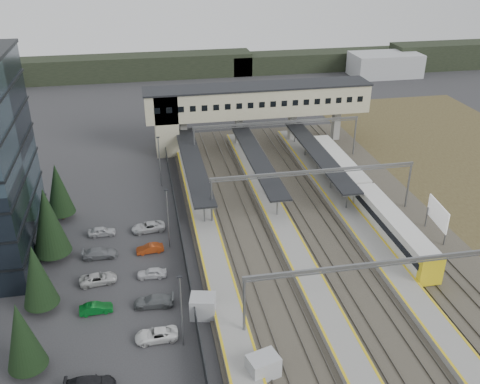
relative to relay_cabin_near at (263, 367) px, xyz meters
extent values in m
plane|color=#2B2B2D|center=(1.34, 13.41, -1.13)|extent=(220.00, 220.00, 0.00)
cylinder|color=black|center=(-20.66, 4.41, -0.53)|extent=(0.44, 0.44, 1.20)
cone|color=black|center=(-20.66, 4.41, 3.27)|extent=(3.54, 3.54, 6.80)
cylinder|color=black|center=(-20.66, 13.41, -0.53)|extent=(0.44, 0.44, 1.20)
cone|color=black|center=(-20.66, 13.41, 3.37)|extent=(3.64, 3.64, 7.00)
cylinder|color=black|center=(-20.66, 23.41, -0.53)|extent=(0.44, 0.44, 1.20)
cone|color=black|center=(-20.66, 23.41, 4.12)|extent=(4.42, 4.42, 8.50)
cylinder|color=black|center=(-20.66, 33.41, -0.53)|extent=(0.44, 0.44, 1.20)
cone|color=black|center=(-20.66, 33.41, 3.47)|extent=(3.74, 3.74, 7.20)
imported|color=black|center=(-15.16, 1.31, -0.50)|extent=(4.46, 1.93, 1.28)
imported|color=#085419|center=(-15.16, 11.91, -0.57)|extent=(3.49, 1.40, 1.13)
imported|color=#B8B8B8|center=(-15.16, 17.21, -0.55)|extent=(4.35, 2.34, 1.16)
imported|color=slate|center=(-15.16, 22.51, -0.52)|extent=(4.27, 1.76, 1.24)
imported|color=#B1B3B7|center=(-15.16, 27.81, -0.53)|extent=(3.54, 1.44, 1.20)
imported|color=white|center=(-9.16, 6.61, -0.55)|extent=(4.24, 2.02, 1.17)
imported|color=#5C6063|center=(-9.16, 11.91, -0.51)|extent=(4.45, 2.11, 1.25)
imported|color=silver|center=(-9.16, 17.21, -0.56)|extent=(3.49, 1.64, 1.15)
imported|color=#9C3813|center=(-9.16, 22.51, -0.58)|extent=(3.44, 1.44, 1.11)
imported|color=silver|center=(-9.16, 27.81, -0.53)|extent=(4.56, 2.43, 1.22)
cylinder|color=slate|center=(-6.66, 5.41, 2.87)|extent=(0.16, 0.16, 8.00)
cube|color=black|center=(-6.66, 5.41, 6.87)|extent=(0.50, 0.25, 0.15)
cylinder|color=slate|center=(-6.66, 23.41, 2.87)|extent=(0.16, 0.16, 8.00)
cube|color=black|center=(-6.66, 23.41, 6.87)|extent=(0.50, 0.25, 0.15)
cylinder|color=slate|center=(-6.66, 41.41, 2.87)|extent=(0.16, 0.16, 8.00)
cube|color=black|center=(-6.66, 41.41, 6.87)|extent=(0.50, 0.25, 0.15)
cube|color=#26282B|center=(-5.16, 18.41, -0.13)|extent=(0.08, 90.00, 2.00)
cube|color=#A1A3A7|center=(0.00, 0.00, 0.00)|extent=(3.16, 2.66, 2.27)
cube|color=#A1A3A7|center=(-4.20, 9.35, 0.05)|extent=(3.01, 2.68, 2.37)
cube|color=#38342C|center=(13.34, 18.41, -1.03)|extent=(34.00, 90.00, 0.20)
cube|color=#59544C|center=(0.62, 18.41, -0.85)|extent=(0.08, 90.00, 0.14)
cube|color=#59544C|center=(2.06, 18.41, -0.85)|extent=(0.08, 90.00, 0.14)
cube|color=#59544C|center=(4.62, 18.41, -0.85)|extent=(0.08, 90.00, 0.14)
cube|color=#59544C|center=(6.06, 18.41, -0.85)|extent=(0.08, 90.00, 0.14)
cube|color=#59544C|center=(10.62, 18.41, -0.85)|extent=(0.08, 90.00, 0.14)
cube|color=#59544C|center=(12.06, 18.41, -0.85)|extent=(0.08, 90.00, 0.14)
cube|color=#59544C|center=(14.62, 18.41, -0.85)|extent=(0.08, 90.00, 0.14)
cube|color=#59544C|center=(16.06, 18.41, -0.85)|extent=(0.08, 90.00, 0.14)
cube|color=#59544C|center=(20.62, 18.41, -0.85)|extent=(0.08, 90.00, 0.14)
cube|color=#59544C|center=(22.06, 18.41, -0.85)|extent=(0.08, 90.00, 0.14)
cube|color=#59544C|center=(24.62, 18.41, -0.85)|extent=(0.08, 90.00, 0.14)
cube|color=#59544C|center=(26.06, 18.41, -0.85)|extent=(0.08, 90.00, 0.14)
cube|color=gray|center=(-1.66, 18.41, -0.68)|extent=(3.20, 82.00, 0.90)
cube|color=gold|center=(-3.11, 18.41, -0.22)|extent=(0.25, 82.00, 0.02)
cube|color=gold|center=(-0.21, 18.41, -0.22)|extent=(0.25, 82.00, 0.02)
cube|color=gray|center=(8.34, 18.41, -0.68)|extent=(3.20, 82.00, 0.90)
cube|color=gold|center=(6.89, 18.41, -0.22)|extent=(0.25, 82.00, 0.02)
cube|color=gold|center=(9.79, 18.41, -0.22)|extent=(0.25, 82.00, 0.02)
cube|color=gray|center=(18.34, 18.41, -0.68)|extent=(3.20, 82.00, 0.90)
cube|color=gold|center=(16.89, 18.41, -0.22)|extent=(0.25, 82.00, 0.02)
cube|color=gold|center=(19.79, 18.41, -0.22)|extent=(0.25, 82.00, 0.02)
cube|color=black|center=(-1.66, 40.41, 2.87)|extent=(3.00, 30.00, 0.25)
cube|color=slate|center=(-1.66, 40.41, 2.72)|extent=(3.10, 30.00, 0.12)
cylinder|color=slate|center=(-1.66, 27.41, 1.27)|extent=(0.20, 0.20, 3.10)
cylinder|color=slate|center=(-1.66, 33.91, 1.27)|extent=(0.20, 0.20, 3.10)
cylinder|color=slate|center=(-1.66, 40.41, 1.27)|extent=(0.20, 0.20, 3.10)
cylinder|color=slate|center=(-1.66, 46.91, 1.27)|extent=(0.20, 0.20, 3.10)
cylinder|color=slate|center=(-1.66, 53.41, 1.27)|extent=(0.20, 0.20, 3.10)
cube|color=black|center=(8.34, 40.41, 2.87)|extent=(3.00, 30.00, 0.25)
cube|color=slate|center=(8.34, 40.41, 2.72)|extent=(3.10, 30.00, 0.12)
cylinder|color=slate|center=(8.34, 27.41, 1.27)|extent=(0.20, 0.20, 3.10)
cylinder|color=slate|center=(8.34, 33.91, 1.27)|extent=(0.20, 0.20, 3.10)
cylinder|color=slate|center=(8.34, 40.41, 1.27)|extent=(0.20, 0.20, 3.10)
cylinder|color=slate|center=(8.34, 46.91, 1.27)|extent=(0.20, 0.20, 3.10)
cylinder|color=slate|center=(8.34, 53.41, 1.27)|extent=(0.20, 0.20, 3.10)
cube|color=black|center=(18.34, 40.41, 2.87)|extent=(3.00, 30.00, 0.25)
cube|color=slate|center=(18.34, 40.41, 2.72)|extent=(3.10, 30.00, 0.12)
cylinder|color=slate|center=(18.34, 27.41, 1.27)|extent=(0.20, 0.20, 3.10)
cylinder|color=slate|center=(18.34, 33.91, 1.27)|extent=(0.20, 0.20, 3.10)
cylinder|color=slate|center=(18.34, 40.41, 1.27)|extent=(0.20, 0.20, 3.10)
cylinder|color=slate|center=(18.34, 46.91, 1.27)|extent=(0.20, 0.20, 3.10)
cylinder|color=slate|center=(18.34, 53.41, 1.27)|extent=(0.20, 0.20, 3.10)
cube|color=#AAA486|center=(11.84, 55.41, 7.37)|extent=(40.00, 6.00, 5.00)
cube|color=black|center=(11.84, 55.41, 9.92)|extent=(40.40, 6.40, 0.30)
cube|color=#AAA486|center=(-4.66, 55.41, 4.37)|extent=(4.00, 6.00, 11.00)
cube|color=black|center=(-6.16, 52.39, 7.47)|extent=(1.00, 0.06, 1.00)
cube|color=black|center=(-4.16, 52.39, 7.47)|extent=(1.00, 0.06, 1.00)
cube|color=black|center=(-2.16, 52.39, 7.47)|extent=(1.00, 0.06, 1.00)
cube|color=black|center=(-0.16, 52.39, 7.47)|extent=(1.00, 0.06, 1.00)
cube|color=black|center=(1.84, 52.39, 7.47)|extent=(1.00, 0.06, 1.00)
cube|color=black|center=(3.84, 52.39, 7.47)|extent=(1.00, 0.06, 1.00)
cube|color=black|center=(5.84, 52.39, 7.47)|extent=(1.00, 0.06, 1.00)
cube|color=black|center=(7.84, 52.39, 7.47)|extent=(1.00, 0.06, 1.00)
cube|color=black|center=(9.84, 52.39, 7.47)|extent=(1.00, 0.06, 1.00)
cube|color=black|center=(11.84, 52.39, 7.47)|extent=(1.00, 0.06, 1.00)
cube|color=black|center=(13.84, 52.39, 7.47)|extent=(1.00, 0.06, 1.00)
cube|color=black|center=(15.84, 52.39, 7.47)|extent=(1.00, 0.06, 1.00)
cube|color=black|center=(17.84, 52.39, 7.47)|extent=(1.00, 0.06, 1.00)
cube|color=black|center=(19.84, 52.39, 7.47)|extent=(1.00, 0.06, 1.00)
cube|color=black|center=(21.84, 52.39, 7.47)|extent=(1.00, 0.06, 1.00)
cube|color=black|center=(23.84, 52.39, 7.47)|extent=(1.00, 0.06, 1.00)
cube|color=black|center=(25.84, 52.39, 7.47)|extent=(1.00, 0.06, 1.00)
cube|color=black|center=(27.84, 52.39, 7.47)|extent=(1.00, 0.06, 1.00)
cube|color=black|center=(29.84, 52.39, 7.47)|extent=(1.00, 0.06, 1.00)
cube|color=gray|center=(-3.16, 55.41, 1.87)|extent=(1.20, 1.60, 6.00)
cube|color=gray|center=(-1.66, 55.41, 1.87)|extent=(1.20, 1.60, 6.00)
cube|color=gray|center=(8.34, 55.41, 1.87)|extent=(1.20, 1.60, 6.00)
cube|color=gray|center=(18.34, 55.41, 1.87)|extent=(1.20, 1.60, 6.00)
cube|color=gray|center=(26.84, 55.41, 1.87)|extent=(1.20, 1.60, 6.00)
cylinder|color=slate|center=(-0.66, 5.41, 2.37)|extent=(0.28, 0.28, 7.00)
cube|color=slate|center=(13.34, 5.41, 5.87)|extent=(28.40, 0.25, 0.35)
cube|color=slate|center=(13.34, 5.41, 5.47)|extent=(28.40, 0.12, 0.12)
cylinder|color=slate|center=(-0.66, 27.41, 2.37)|extent=(0.28, 0.28, 7.00)
cylinder|color=slate|center=(27.34, 27.41, 2.37)|extent=(0.28, 0.28, 7.00)
cube|color=slate|center=(13.34, 27.41, 5.87)|extent=(28.40, 0.25, 0.35)
cube|color=slate|center=(13.34, 27.41, 5.47)|extent=(28.40, 0.12, 0.12)
cylinder|color=slate|center=(-0.66, 47.41, 2.37)|extent=(0.28, 0.28, 7.00)
cylinder|color=slate|center=(27.34, 47.41, 2.37)|extent=(0.28, 0.28, 7.00)
cube|color=slate|center=(13.34, 47.41, 5.87)|extent=(28.40, 0.25, 0.35)
cube|color=slate|center=(13.34, 47.41, 5.47)|extent=(28.40, 0.12, 0.12)
cube|color=silver|center=(21.34, 19.07, 0.93)|extent=(2.75, 19.04, 3.54)
cube|color=black|center=(21.34, 19.07, 1.32)|extent=(2.81, 18.44, 0.88)
cube|color=slate|center=(21.34, 19.07, -0.59)|extent=(2.36, 17.64, 0.49)
cube|color=silver|center=(21.34, 38.71, 0.93)|extent=(2.75, 19.04, 3.54)
cube|color=black|center=(21.34, 38.71, 1.32)|extent=(2.81, 18.44, 0.88)
cube|color=slate|center=(21.34, 38.71, -0.59)|extent=(2.36, 17.64, 0.49)
cube|color=yellow|center=(21.34, 9.65, 0.93)|extent=(2.77, 0.90, 3.54)
cylinder|color=slate|center=(27.39, 16.95, 0.40)|extent=(0.20, 0.20, 3.06)
cylinder|color=slate|center=(27.39, 21.69, 0.40)|extent=(0.20, 0.20, 3.06)
cube|color=silver|center=(27.39, 19.32, 2.26)|extent=(0.70, 5.73, 2.87)
cube|color=black|center=(-8.66, 108.41, 1.87)|extent=(60.00, 8.00, 6.00)
cube|color=black|center=(41.34, 108.41, 1.37)|extent=(50.00, 8.00, 5.00)
cube|color=black|center=(81.34, 103.41, 2.37)|extent=(40.00, 8.00, 7.00)
cube|color=#A1A3A7|center=(56.34, 98.41, 1.87)|extent=(18.00, 10.00, 6.00)
camera|label=1|loc=(-8.77, -34.58, 35.30)|focal=40.00mm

